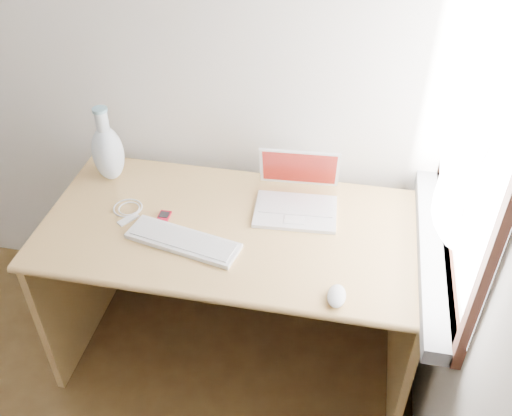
% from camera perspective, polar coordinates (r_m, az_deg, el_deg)
% --- Properties ---
extents(back_wall, '(3.50, 0.04, 2.60)m').
position_cam_1_polar(back_wall, '(2.60, -22.10, 16.31)').
color(back_wall, white).
rests_on(back_wall, floor).
extents(window, '(0.11, 0.99, 1.10)m').
position_cam_1_polar(window, '(1.86, 20.85, 7.05)').
color(window, white).
rests_on(window, right_wall).
extents(desk, '(1.45, 0.72, 0.77)m').
position_cam_1_polar(desk, '(2.39, -1.84, -4.49)').
color(desk, tan).
rests_on(desk, floor).
extents(laptop, '(0.33, 0.28, 0.22)m').
position_cam_1_polar(laptop, '(2.24, 4.17, 1.15)').
color(laptop, white).
rests_on(laptop, desk).
extents(external_keyboard, '(0.44, 0.21, 0.02)m').
position_cam_1_polar(external_keyboard, '(2.11, -7.31, -3.26)').
color(external_keyboard, white).
rests_on(external_keyboard, desk).
extents(mouse, '(0.06, 0.10, 0.04)m').
position_cam_1_polar(mouse, '(1.91, 8.07, -8.71)').
color(mouse, white).
rests_on(mouse, desk).
extents(ipod, '(0.05, 0.10, 0.01)m').
position_cam_1_polar(ipod, '(2.23, -9.32, -1.09)').
color(ipod, '#AA0B21').
rests_on(ipod, desk).
extents(cable_coil, '(0.15, 0.15, 0.01)m').
position_cam_1_polar(cable_coil, '(2.31, -12.69, 0.02)').
color(cable_coil, white).
rests_on(cable_coil, desk).
extents(remote, '(0.07, 0.09, 0.01)m').
position_cam_1_polar(remote, '(2.25, -12.66, -1.12)').
color(remote, white).
rests_on(remote, desk).
extents(vase, '(0.13, 0.13, 0.33)m').
position_cam_1_polar(vase, '(2.42, -14.62, 5.52)').
color(vase, white).
rests_on(vase, desk).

